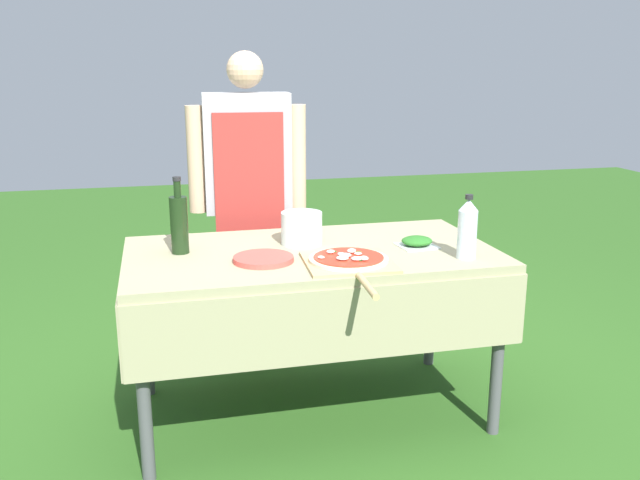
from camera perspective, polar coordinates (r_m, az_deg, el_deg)
The scene contains 9 objects.
ground_plane at distance 3.05m, azimuth -0.72°, elevation -14.24°, with size 12.00×12.00×0.00m, color #2D5B1E.
prep_table at distance 2.80m, azimuth -0.76°, elevation -2.55°, with size 1.51×0.82×0.73m.
person_cook at distance 3.35m, azimuth -6.07°, elevation 4.77°, with size 0.58×0.21×1.53m.
pizza_on_peel at distance 2.57m, azimuth 2.48°, elevation -1.79°, with size 0.35×0.58×0.05m.
oil_bottle at distance 2.76m, azimuth -11.78°, elevation 1.41°, with size 0.07×0.07×0.31m.
water_bottle at distance 2.69m, azimuth 12.31°, elevation 0.95°, with size 0.08×0.08×0.25m.
herb_container at distance 2.85m, azimuth 8.16°, elevation -0.15°, with size 0.17×0.16×0.04m.
mixing_tub at distance 2.85m, azimuth -1.56°, elevation 0.99°, with size 0.17×0.17×0.14m, color silver.
plate_stack at distance 2.62m, azimuth -4.79°, elevation -1.59°, with size 0.24×0.24×0.02m.
Camera 1 is at (-0.59, -2.61, 1.47)m, focal length 38.00 mm.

